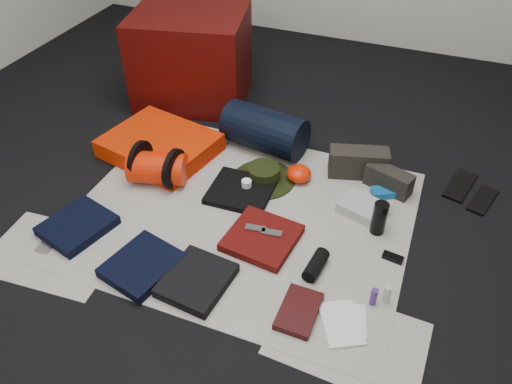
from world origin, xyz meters
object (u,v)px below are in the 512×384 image
(navy_duffel, at_px, (265,130))
(paperback_book, at_px, (299,311))
(stuff_sack, at_px, (158,168))
(water_bottle, at_px, (379,218))
(compact_camera, at_px, (359,202))
(red_cabinet, at_px, (192,57))
(sleeping_pad, at_px, (160,145))

(navy_duffel, distance_m, paperback_book, 1.16)
(stuff_sack, bearing_deg, water_bottle, 2.11)
(water_bottle, bearing_deg, paperback_book, -109.12)
(paperback_book, bearing_deg, water_bottle, 71.74)
(stuff_sack, bearing_deg, compact_camera, 10.95)
(red_cabinet, relative_size, paperback_book, 3.04)
(sleeping_pad, xyz_separation_m, stuff_sack, (0.12, -0.23, 0.03))
(navy_duffel, height_order, paperback_book, navy_duffel)
(red_cabinet, bearing_deg, paperback_book, -62.90)
(water_bottle, height_order, paperback_book, water_bottle)
(water_bottle, distance_m, paperback_book, 0.62)
(stuff_sack, height_order, compact_camera, stuff_sack)
(navy_duffel, bearing_deg, compact_camera, -15.72)
(red_cabinet, xyz_separation_m, sleeping_pad, (0.11, -0.65, -0.23))
(sleeping_pad, distance_m, paperback_book, 1.31)
(navy_duffel, bearing_deg, stuff_sack, -120.40)
(red_cabinet, xyz_separation_m, stuff_sack, (0.23, -0.88, -0.19))
(paperback_book, bearing_deg, red_cabinet, 130.58)
(sleeping_pad, bearing_deg, stuff_sack, -61.87)
(red_cabinet, distance_m, paperback_book, 1.86)
(water_bottle, bearing_deg, sleeping_pad, 171.74)
(navy_duffel, relative_size, paperback_book, 2.06)
(red_cabinet, relative_size, sleeping_pad, 1.19)
(red_cabinet, distance_m, water_bottle, 1.62)
(navy_duffel, height_order, water_bottle, navy_duffel)
(red_cabinet, height_order, stuff_sack, red_cabinet)
(sleeping_pad, bearing_deg, navy_duffel, 26.35)
(compact_camera, height_order, paperback_book, compact_camera)
(stuff_sack, relative_size, navy_duffel, 0.63)
(water_bottle, xyz_separation_m, paperback_book, (-0.20, -0.58, -0.07))
(red_cabinet, height_order, navy_duffel, red_cabinet)
(red_cabinet, bearing_deg, sleeping_pad, -92.94)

